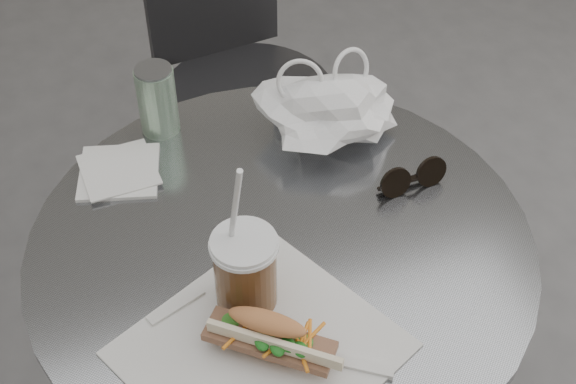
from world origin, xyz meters
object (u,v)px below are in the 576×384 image
object	(u,v)px
chair_far	(243,130)
banh_mi	(269,337)
sunglasses	(412,178)
cafe_table	(282,346)
drink_can	(157,100)
iced_coffee	(245,270)

from	to	relation	value
chair_far	banh_mi	world-z (taller)	banh_mi
sunglasses	cafe_table	bearing A→B (deg)	-174.33
sunglasses	drink_can	xyz separation A→B (m)	(-0.34, 0.28, 0.04)
banh_mi	sunglasses	world-z (taller)	banh_mi
chair_far	banh_mi	distance (m)	1.01
chair_far	drink_can	size ratio (longest dim) A/B	6.15
cafe_table	sunglasses	size ratio (longest dim) A/B	6.49
chair_far	iced_coffee	distance (m)	0.95
chair_far	sunglasses	xyz separation A→B (m)	(0.08, -0.67, 0.41)
cafe_table	chair_far	bearing A→B (deg)	78.13
chair_far	cafe_table	bearing A→B (deg)	72.55
chair_far	iced_coffee	world-z (taller)	iced_coffee
cafe_table	chair_far	distance (m)	0.73
cafe_table	drink_can	distance (m)	0.47
banh_mi	iced_coffee	size ratio (longest dim) A/B	0.79
iced_coffee	sunglasses	distance (m)	0.34
cafe_table	iced_coffee	size ratio (longest dim) A/B	2.84
cafe_table	sunglasses	bearing A→B (deg)	8.91
chair_far	drink_can	distance (m)	0.65
cafe_table	chair_far	xyz separation A→B (m)	(0.15, 0.71, -0.12)
chair_far	sunglasses	size ratio (longest dim) A/B	6.58
cafe_table	chair_far	world-z (taller)	chair_far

